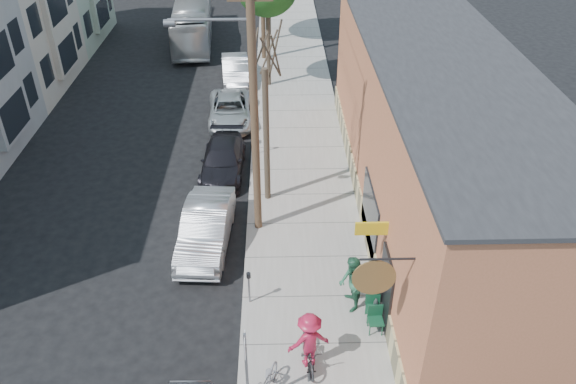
{
  "coord_description": "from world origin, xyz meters",
  "views": [
    {
      "loc": [
        3.19,
        -13.41,
        13.4
      ],
      "look_at": [
        3.6,
        4.18,
        1.5
      ],
      "focal_mm": 35.0,
      "sensor_mm": 36.0,
      "label": 1
    }
  ],
  "objects_px": {
    "cyclist": "(309,340)",
    "patron_green": "(352,284)",
    "tree_bare": "(266,137)",
    "patron_grey": "(374,292)",
    "parking_meter_far": "(256,138)",
    "car_3": "(230,110)",
    "sign_post": "(246,364)",
    "patio_chair_a": "(373,309)",
    "car_2": "(223,160)",
    "parking_meter_near": "(249,283)",
    "utility_pole_near": "(252,101)",
    "car_1": "(206,228)",
    "parked_bike_b": "(266,384)",
    "car_4": "(235,70)",
    "bus": "(192,21)",
    "patio_chair_b": "(376,321)"
  },
  "relations": [
    {
      "from": "tree_bare",
      "to": "patio_chair_b",
      "type": "relative_size",
      "value": 6.41
    },
    {
      "from": "sign_post",
      "to": "cyclist",
      "type": "height_order",
      "value": "sign_post"
    },
    {
      "from": "car_4",
      "to": "bus",
      "type": "xyz_separation_m",
      "value": [
        -3.35,
        7.33,
        0.7
      ]
    },
    {
      "from": "patio_chair_b",
      "to": "patron_grey",
      "type": "relative_size",
      "value": 0.55
    },
    {
      "from": "tree_bare",
      "to": "patron_grey",
      "type": "distance_m",
      "value": 7.59
    },
    {
      "from": "patio_chair_a",
      "to": "tree_bare",
      "type": "bearing_deg",
      "value": 125.46
    },
    {
      "from": "tree_bare",
      "to": "car_1",
      "type": "xyz_separation_m",
      "value": [
        -2.24,
        -2.83,
        -2.2
      ]
    },
    {
      "from": "parking_meter_far",
      "to": "utility_pole_near",
      "type": "distance_m",
      "value": 7.14
    },
    {
      "from": "parking_meter_near",
      "to": "patron_grey",
      "type": "relative_size",
      "value": 0.77
    },
    {
      "from": "utility_pole_near",
      "to": "tree_bare",
      "type": "distance_m",
      "value": 3.16
    },
    {
      "from": "car_4",
      "to": "patron_green",
      "type": "bearing_deg",
      "value": -81.8
    },
    {
      "from": "tree_bare",
      "to": "patio_chair_b",
      "type": "height_order",
      "value": "tree_bare"
    },
    {
      "from": "patron_green",
      "to": "car_1",
      "type": "relative_size",
      "value": 0.42
    },
    {
      "from": "utility_pole_near",
      "to": "patron_green",
      "type": "height_order",
      "value": "utility_pole_near"
    },
    {
      "from": "car_2",
      "to": "cyclist",
      "type": "bearing_deg",
      "value": -71.66
    },
    {
      "from": "patron_green",
      "to": "car_3",
      "type": "distance_m",
      "value": 14.39
    },
    {
      "from": "cyclist",
      "to": "patron_green",
      "type": "bearing_deg",
      "value": -138.61
    },
    {
      "from": "parking_meter_far",
      "to": "car_3",
      "type": "height_order",
      "value": "parking_meter_far"
    },
    {
      "from": "parking_meter_far",
      "to": "utility_pole_near",
      "type": "bearing_deg",
      "value": -88.57
    },
    {
      "from": "tree_bare",
      "to": "parked_bike_b",
      "type": "relative_size",
      "value": 3.25
    },
    {
      "from": "utility_pole_near",
      "to": "car_2",
      "type": "distance_m",
      "value": 6.55
    },
    {
      "from": "patio_chair_b",
      "to": "patron_green",
      "type": "relative_size",
      "value": 0.44
    },
    {
      "from": "parking_meter_near",
      "to": "car_3",
      "type": "relative_size",
      "value": 0.27
    },
    {
      "from": "parking_meter_near",
      "to": "tree_bare",
      "type": "bearing_deg",
      "value": 84.77
    },
    {
      "from": "parked_bike_b",
      "to": "car_2",
      "type": "xyz_separation_m",
      "value": [
        -2.02,
        11.81,
        0.04
      ]
    },
    {
      "from": "parking_meter_far",
      "to": "utility_pole_near",
      "type": "height_order",
      "value": "utility_pole_near"
    },
    {
      "from": "patio_chair_b",
      "to": "car_4",
      "type": "bearing_deg",
      "value": 102.43
    },
    {
      "from": "car_2",
      "to": "car_3",
      "type": "xyz_separation_m",
      "value": [
        -0.0,
        5.05,
        -0.0
      ]
    },
    {
      "from": "utility_pole_near",
      "to": "tree_bare",
      "type": "bearing_deg",
      "value": 78.23
    },
    {
      "from": "car_2",
      "to": "patio_chair_a",
      "type": "bearing_deg",
      "value": -57.98
    },
    {
      "from": "parking_meter_near",
      "to": "car_1",
      "type": "distance_m",
      "value": 3.6
    },
    {
      "from": "patron_green",
      "to": "car_3",
      "type": "xyz_separation_m",
      "value": [
        -4.7,
        13.6,
        -0.5
      ]
    },
    {
      "from": "patio_chair_a",
      "to": "car_3",
      "type": "bearing_deg",
      "value": 120.15
    },
    {
      "from": "sign_post",
      "to": "car_1",
      "type": "bearing_deg",
      "value": 104.27
    },
    {
      "from": "car_3",
      "to": "patio_chair_a",
      "type": "bearing_deg",
      "value": -72.65
    },
    {
      "from": "utility_pole_near",
      "to": "parked_bike_b",
      "type": "distance_m",
      "value": 9.0
    },
    {
      "from": "utility_pole_near",
      "to": "patio_chair_a",
      "type": "xyz_separation_m",
      "value": [
        3.75,
        -4.87,
        -4.82
      ]
    },
    {
      "from": "patron_green",
      "to": "cyclist",
      "type": "height_order",
      "value": "patron_green"
    },
    {
      "from": "tree_bare",
      "to": "car_4",
      "type": "bearing_deg",
      "value": 99.02
    },
    {
      "from": "parked_bike_b",
      "to": "patron_green",
      "type": "bearing_deg",
      "value": 71.0
    },
    {
      "from": "patio_chair_a",
      "to": "patron_grey",
      "type": "relative_size",
      "value": 0.55
    },
    {
      "from": "cyclist",
      "to": "parking_meter_far",
      "type": "bearing_deg",
      "value": -96.58
    },
    {
      "from": "sign_post",
      "to": "patron_grey",
      "type": "height_order",
      "value": "sign_post"
    },
    {
      "from": "parking_meter_far",
      "to": "car_2",
      "type": "bearing_deg",
      "value": -136.19
    },
    {
      "from": "parking_meter_far",
      "to": "car_1",
      "type": "height_order",
      "value": "car_1"
    },
    {
      "from": "tree_bare",
      "to": "patron_green",
      "type": "bearing_deg",
      "value": -66.82
    },
    {
      "from": "patron_grey",
      "to": "car_2",
      "type": "distance_m",
      "value": 10.27
    },
    {
      "from": "parking_meter_near",
      "to": "tree_bare",
      "type": "relative_size",
      "value": 0.22
    },
    {
      "from": "car_1",
      "to": "patio_chair_a",
      "type": "bearing_deg",
      "value": -32.16
    },
    {
      "from": "car_2",
      "to": "parking_meter_near",
      "type": "bearing_deg",
      "value": -78.43
    }
  ]
}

